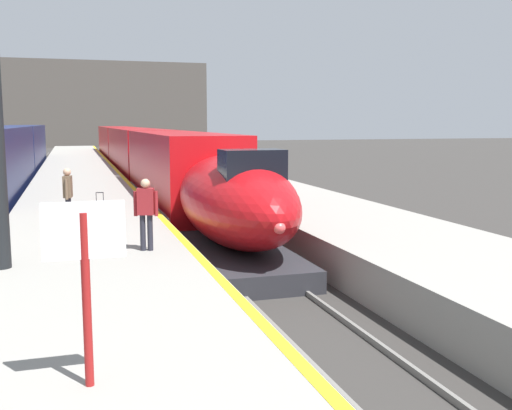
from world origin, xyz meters
name	(u,v)px	position (x,y,z in m)	size (l,w,h in m)	color
platform_left	(83,209)	(-4.05, 24.75, 0.53)	(4.80, 110.00, 1.05)	gray
platform_right	(271,201)	(4.05, 24.75, 0.53)	(4.80, 110.00, 1.05)	gray
platform_left_safety_stripe	(139,194)	(-1.77, 24.75, 1.05)	(0.20, 107.80, 0.01)	yellow
rail_main_left	(155,208)	(-0.75, 27.50, 0.06)	(0.08, 110.00, 0.12)	slate
rail_main_right	(187,206)	(0.75, 27.50, 0.06)	(0.08, 110.00, 0.12)	slate
rail_secondary_right	(4,214)	(-7.35, 27.50, 0.06)	(0.08, 110.00, 0.12)	slate
highspeed_train_main	(141,154)	(0.00, 40.10, 1.95)	(2.92, 57.70, 3.60)	#B20F14
regional_train_adjacent	(10,153)	(-8.10, 39.45, 2.13)	(2.85, 36.60, 3.80)	#141E4C
passenger_near_edge	(68,193)	(-4.55, 17.36, 2.04)	(0.28, 0.56, 1.69)	#23232D
passenger_mid_platform	(146,209)	(-2.80, 13.43, 2.04)	(0.55, 0.32, 1.69)	#23232D
rolling_suitcase	(100,215)	(-3.68, 17.27, 1.35)	(0.40, 0.22, 0.98)	navy
departure_info_board	(85,257)	(-4.30, 6.29, 2.56)	(0.90, 0.10, 2.12)	maroon
terminus_back_wall	(98,104)	(0.00, 102.00, 7.00)	(36.00, 2.00, 14.00)	#4C4742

